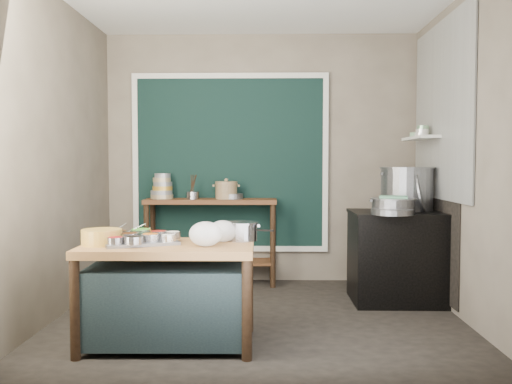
{
  "coord_description": "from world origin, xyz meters",
  "views": [
    {
      "loc": [
        0.09,
        -4.68,
        1.34
      ],
      "look_at": [
        -0.03,
        0.25,
        1.08
      ],
      "focal_mm": 38.0,
      "sensor_mm": 36.0,
      "label": 1
    }
  ],
  "objects_px": {
    "yellow_basin": "(102,237)",
    "steamer": "(393,205)",
    "stock_pot": "(407,189)",
    "condiment_tray": "(140,242)",
    "back_counter": "(211,242)",
    "saucepan": "(241,231)",
    "stove_block": "(399,258)",
    "ceramic_crock": "(226,191)",
    "prep_table": "(169,294)",
    "utensil_cup": "(193,195)"
  },
  "relations": [
    {
      "from": "condiment_tray",
      "to": "stock_pot",
      "type": "bearing_deg",
      "value": 31.7
    },
    {
      "from": "saucepan",
      "to": "stock_pot",
      "type": "bearing_deg",
      "value": 56.37
    },
    {
      "from": "prep_table",
      "to": "stock_pot",
      "type": "bearing_deg",
      "value": 33.62
    },
    {
      "from": "steamer",
      "to": "utensil_cup",
      "type": "bearing_deg",
      "value": 157.2
    },
    {
      "from": "saucepan",
      "to": "back_counter",
      "type": "bearing_deg",
      "value": 121.23
    },
    {
      "from": "condiment_tray",
      "to": "ceramic_crock",
      "type": "distance_m",
      "value": 2.09
    },
    {
      "from": "stock_pot",
      "to": "steamer",
      "type": "xyz_separation_m",
      "value": [
        -0.2,
        -0.31,
        -0.14
      ]
    },
    {
      "from": "yellow_basin",
      "to": "stock_pot",
      "type": "bearing_deg",
      "value": 29.97
    },
    {
      "from": "ceramic_crock",
      "to": "back_counter",
      "type": "bearing_deg",
      "value": -179.44
    },
    {
      "from": "back_counter",
      "to": "ceramic_crock",
      "type": "height_order",
      "value": "ceramic_crock"
    },
    {
      "from": "stove_block",
      "to": "steamer",
      "type": "height_order",
      "value": "steamer"
    },
    {
      "from": "yellow_basin",
      "to": "steamer",
      "type": "xyz_separation_m",
      "value": [
        2.38,
        1.18,
        0.14
      ]
    },
    {
      "from": "prep_table",
      "to": "saucepan",
      "type": "relative_size",
      "value": 4.79
    },
    {
      "from": "condiment_tray",
      "to": "ceramic_crock",
      "type": "height_order",
      "value": "ceramic_crock"
    },
    {
      "from": "prep_table",
      "to": "condiment_tray",
      "type": "height_order",
      "value": "condiment_tray"
    },
    {
      "from": "back_counter",
      "to": "stock_pot",
      "type": "height_order",
      "value": "stock_pot"
    },
    {
      "from": "saucepan",
      "to": "steamer",
      "type": "bearing_deg",
      "value": 52.39
    },
    {
      "from": "prep_table",
      "to": "stove_block",
      "type": "xyz_separation_m",
      "value": [
        2.0,
        1.3,
        0.05
      ]
    },
    {
      "from": "condiment_tray",
      "to": "saucepan",
      "type": "xyz_separation_m",
      "value": [
        0.74,
        0.18,
        0.06
      ]
    },
    {
      "from": "prep_table",
      "to": "yellow_basin",
      "type": "relative_size",
      "value": 4.27
    },
    {
      "from": "prep_table",
      "to": "steamer",
      "type": "height_order",
      "value": "steamer"
    },
    {
      "from": "yellow_basin",
      "to": "utensil_cup",
      "type": "distance_m",
      "value": 2.07
    },
    {
      "from": "yellow_basin",
      "to": "steamer",
      "type": "distance_m",
      "value": 2.67
    },
    {
      "from": "yellow_basin",
      "to": "steamer",
      "type": "height_order",
      "value": "steamer"
    },
    {
      "from": "saucepan",
      "to": "steamer",
      "type": "distance_m",
      "value": 1.67
    },
    {
      "from": "back_counter",
      "to": "saucepan",
      "type": "height_order",
      "value": "back_counter"
    },
    {
      "from": "prep_table",
      "to": "back_counter",
      "type": "height_order",
      "value": "back_counter"
    },
    {
      "from": "yellow_basin",
      "to": "utensil_cup",
      "type": "bearing_deg",
      "value": 79.25
    },
    {
      "from": "saucepan",
      "to": "stock_pot",
      "type": "height_order",
      "value": "stock_pot"
    },
    {
      "from": "stock_pot",
      "to": "ceramic_crock",
      "type": "bearing_deg",
      "value": 162.46
    },
    {
      "from": "yellow_basin",
      "to": "ceramic_crock",
      "type": "distance_m",
      "value": 2.21
    },
    {
      "from": "yellow_basin",
      "to": "stove_block",
      "type": "bearing_deg",
      "value": 28.39
    },
    {
      "from": "prep_table",
      "to": "back_counter",
      "type": "bearing_deg",
      "value": 86.24
    },
    {
      "from": "utensil_cup",
      "to": "steamer",
      "type": "relative_size",
      "value": 0.32
    },
    {
      "from": "back_counter",
      "to": "ceramic_crock",
      "type": "bearing_deg",
      "value": 0.56
    },
    {
      "from": "stove_block",
      "to": "ceramic_crock",
      "type": "bearing_deg",
      "value": 157.08
    },
    {
      "from": "yellow_basin",
      "to": "back_counter",
      "type": "bearing_deg",
      "value": 74.38
    },
    {
      "from": "condiment_tray",
      "to": "saucepan",
      "type": "bearing_deg",
      "value": 13.99
    },
    {
      "from": "stove_block",
      "to": "saucepan",
      "type": "distance_m",
      "value": 1.88
    },
    {
      "from": "yellow_basin",
      "to": "prep_table",
      "type": "bearing_deg",
      "value": 4.76
    },
    {
      "from": "condiment_tray",
      "to": "stock_pot",
      "type": "relative_size",
      "value": 0.96
    },
    {
      "from": "yellow_basin",
      "to": "ceramic_crock",
      "type": "relative_size",
      "value": 1.13
    },
    {
      "from": "steamer",
      "to": "back_counter",
      "type": "bearing_deg",
      "value": 153.86
    },
    {
      "from": "utensil_cup",
      "to": "stock_pot",
      "type": "xyz_separation_m",
      "value": [
        2.2,
        -0.53,
        0.1
      ]
    },
    {
      "from": "stove_block",
      "to": "condiment_tray",
      "type": "distance_m",
      "value": 2.58
    },
    {
      "from": "steamer",
      "to": "prep_table",
      "type": "bearing_deg",
      "value": -149.01
    },
    {
      "from": "saucepan",
      "to": "utensil_cup",
      "type": "relative_size",
      "value": 1.88
    },
    {
      "from": "steamer",
      "to": "stock_pot",
      "type": "bearing_deg",
      "value": 56.69
    },
    {
      "from": "back_counter",
      "to": "yellow_basin",
      "type": "height_order",
      "value": "back_counter"
    },
    {
      "from": "saucepan",
      "to": "ceramic_crock",
      "type": "relative_size",
      "value": 1.01
    }
  ]
}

